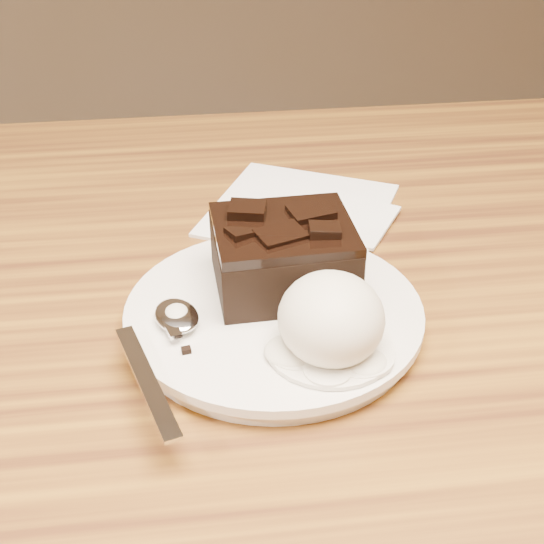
{
  "coord_description": "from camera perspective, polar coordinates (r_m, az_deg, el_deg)",
  "views": [
    {
      "loc": [
        0.03,
        -0.44,
        1.08
      ],
      "look_at": [
        0.08,
        0.0,
        0.79
      ],
      "focal_mm": 50.95,
      "sensor_mm": 36.0,
      "label": 1
    }
  ],
  "objects": [
    {
      "name": "ice_cream_scoop",
      "position": [
        0.49,
        4.39,
        -3.45
      ],
      "size": [
        0.07,
        0.07,
        0.06
      ],
      "primitive_type": "ellipsoid",
      "color": "silver",
      "rests_on": "plate"
    },
    {
      "name": "spoon",
      "position": [
        0.52,
        -7.04,
        -3.37
      ],
      "size": [
        0.07,
        0.16,
        0.01
      ],
      "primitive_type": null,
      "rotation": [
        0.0,
        0.0,
        0.29
      ],
      "color": "silver",
      "rests_on": "plate"
    },
    {
      "name": "napkin",
      "position": [
        0.69,
        2.06,
        4.74
      ],
      "size": [
        0.2,
        0.2,
        0.01
      ],
      "primitive_type": "cube",
      "rotation": [
        0.0,
        0.0,
        -0.47
      ],
      "color": "white",
      "rests_on": "dining_table"
    },
    {
      "name": "crumb_b",
      "position": [
        0.51,
        7.06,
        -5.2
      ],
      "size": [
        0.01,
        0.01,
        0.0
      ],
      "primitive_type": "cube",
      "rotation": [
        0.0,
        0.0,
        0.09
      ],
      "color": "black",
      "rests_on": "plate"
    },
    {
      "name": "crumb_a",
      "position": [
        0.5,
        -6.35,
        -5.77
      ],
      "size": [
        0.01,
        0.01,
        0.0
      ],
      "primitive_type": "cube",
      "rotation": [
        0.0,
        0.0,
        0.17
      ],
      "color": "black",
      "rests_on": "plate"
    },
    {
      "name": "melt_puddle",
      "position": [
        0.5,
        4.28,
        -5.56
      ],
      "size": [
        0.08,
        0.08,
        0.0
      ],
      "primitive_type": "cylinder",
      "color": "white",
      "rests_on": "plate"
    },
    {
      "name": "plate",
      "position": [
        0.54,
        0.13,
        -3.37
      ],
      "size": [
        0.21,
        0.21,
        0.02
      ],
      "primitive_type": "cylinder",
      "color": "white",
      "rests_on": "dining_table"
    },
    {
      "name": "brownie",
      "position": [
        0.55,
        0.85,
        0.92
      ],
      "size": [
        0.1,
        0.09,
        0.04
      ],
      "primitive_type": "cube",
      "rotation": [
        0.0,
        0.0,
        0.04
      ],
      "color": "black",
      "rests_on": "plate"
    }
  ]
}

